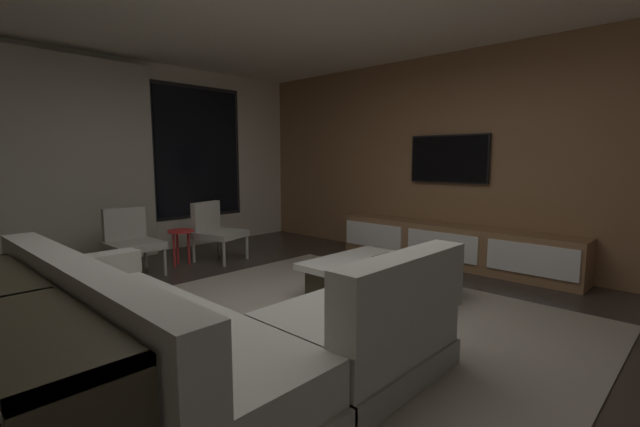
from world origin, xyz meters
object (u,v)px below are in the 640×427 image
at_px(coffee_table, 378,280).
at_px(media_console, 453,246).
at_px(accent_chair_by_curtain, 131,238).
at_px(console_table_behind_couch, 13,364).
at_px(side_stool, 181,237).
at_px(accent_chair_near_window, 215,228).
at_px(sectional_couch, 203,338).
at_px(book_stack_on_coffee_table, 387,260).
at_px(mounted_tv, 449,159).

bearing_deg(coffee_table, media_console, 2.70).
height_order(accent_chair_by_curtain, console_table_behind_couch, accent_chair_by_curtain).
bearing_deg(side_stool, accent_chair_near_window, -6.99).
bearing_deg(console_table_behind_couch, media_console, 1.39).
height_order(sectional_couch, side_stool, sectional_couch).
distance_m(book_stack_on_coffee_table, media_console, 1.71).
relative_size(book_stack_on_coffee_table, accent_chair_by_curtain, 0.38).
height_order(side_stool, console_table_behind_couch, console_table_behind_couch).
relative_size(sectional_couch, accent_chair_near_window, 3.21).
height_order(coffee_table, book_stack_on_coffee_table, book_stack_on_coffee_table).
bearing_deg(console_table_behind_couch, coffee_table, 0.62).
height_order(accent_chair_near_window, media_console, accent_chair_near_window).
distance_m(accent_chair_near_window, mounted_tv, 3.20).
distance_m(coffee_table, side_stool, 2.68).
bearing_deg(sectional_couch, coffee_table, 4.58).
bearing_deg(mounted_tv, coffee_table, -171.65).
height_order(accent_chair_by_curtain, side_stool, accent_chair_by_curtain).
height_order(accent_chair_near_window, accent_chair_by_curtain, same).
relative_size(book_stack_on_coffee_table, media_console, 0.10).
xyz_separation_m(side_stool, media_console, (2.37, -2.51, -0.12)).
height_order(book_stack_on_coffee_table, console_table_behind_couch, console_table_behind_couch).
xyz_separation_m(sectional_couch, book_stack_on_coffee_table, (2.03, 0.08, 0.11)).
height_order(accent_chair_by_curtain, media_console, accent_chair_by_curtain).
xyz_separation_m(accent_chair_near_window, media_console, (1.90, -2.45, -0.18)).
bearing_deg(mounted_tv, accent_chair_by_curtain, 143.37).
distance_m(coffee_table, mounted_tv, 2.24).
height_order(sectional_couch, media_console, sectional_couch).
xyz_separation_m(book_stack_on_coffee_table, mounted_tv, (1.88, 0.36, 0.95)).
distance_m(coffee_table, accent_chair_by_curtain, 2.93).
bearing_deg(console_table_behind_couch, accent_chair_near_window, 43.12).
height_order(side_stool, media_console, media_console).
xyz_separation_m(book_stack_on_coffee_table, side_stool, (-0.67, 2.68, -0.02)).
relative_size(coffee_table, mounted_tv, 1.09).
bearing_deg(coffee_table, accent_chair_by_curtain, 115.63).
bearing_deg(coffee_table, sectional_couch, -175.42).
height_order(sectional_couch, mounted_tv, mounted_tv).
xyz_separation_m(side_stool, mounted_tv, (2.55, -2.31, 0.98)).
xyz_separation_m(accent_chair_by_curtain, console_table_behind_couch, (-1.66, -2.66, -0.02)).
distance_m(sectional_couch, media_console, 3.73).
xyz_separation_m(sectional_couch, console_table_behind_couch, (-0.91, 0.13, 0.12)).
bearing_deg(media_console, accent_chair_near_window, 127.77).
bearing_deg(accent_chair_by_curtain, side_stool, -3.58).
distance_m(accent_chair_by_curtain, mounted_tv, 4.04).
bearing_deg(book_stack_on_coffee_table, side_stool, 104.13).
xyz_separation_m(media_console, console_table_behind_couch, (-4.64, -0.11, 0.16)).
relative_size(sectional_couch, coffee_table, 2.16).
relative_size(accent_chair_near_window, console_table_behind_couch, 0.37).
height_order(coffee_table, media_console, media_console).
bearing_deg(mounted_tv, accent_chair_near_window, 132.71).
xyz_separation_m(coffee_table, accent_chair_near_window, (-0.18, 2.53, 0.25)).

